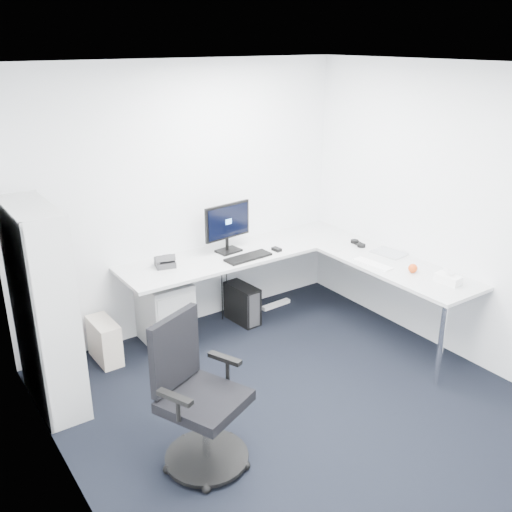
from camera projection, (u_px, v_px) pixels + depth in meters
ground at (314, 420)px, 4.58m from camera, size 4.20×4.20×0.00m
ceiling at (330, 67)px, 3.61m from camera, size 4.20×4.20×0.00m
wall_back at (184, 200)px, 5.71m from camera, size 3.60×0.02×2.70m
wall_left at (73, 333)px, 3.14m from camera, size 0.02×4.20×2.70m
wall_right at (476, 222)px, 5.05m from camera, size 0.02×4.20×2.70m
l_desk at (269, 297)px, 5.80m from camera, size 2.78×1.56×0.81m
drawer_pedestal at (165, 311)px, 5.67m from camera, size 0.43×0.53×0.65m
bookshelf at (44, 309)px, 4.53m from camera, size 0.33×0.86×1.72m
task_chair at (205, 397)px, 3.92m from camera, size 0.83×0.83×1.12m
black_pc_tower at (242, 303)px, 6.11m from camera, size 0.23×0.44×0.42m
beige_pc_tower at (105, 341)px, 5.37m from camera, size 0.20×0.43×0.41m
power_strip at (276, 305)px, 6.51m from camera, size 0.38×0.08×0.04m
monitor at (228, 228)px, 5.77m from camera, size 0.56×0.24×0.52m
black_keyboard at (248, 257)px, 5.69m from camera, size 0.50×0.20×0.02m
mouse at (277, 249)px, 5.88m from camera, size 0.07×0.11×0.03m
desk_phone at (165, 260)px, 5.47m from camera, size 0.22×0.22×0.13m
laptop at (390, 243)px, 5.77m from camera, size 0.38×0.37×0.24m
white_keyboard at (373, 264)px, 5.53m from camera, size 0.16×0.42×0.01m
headphones at (358, 242)px, 6.05m from camera, size 0.17×0.23×0.05m
orange_fruit at (413, 268)px, 5.33m from camera, size 0.09×0.09×0.09m
tissue_box at (448, 279)px, 5.10m from camera, size 0.14×0.24×0.08m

